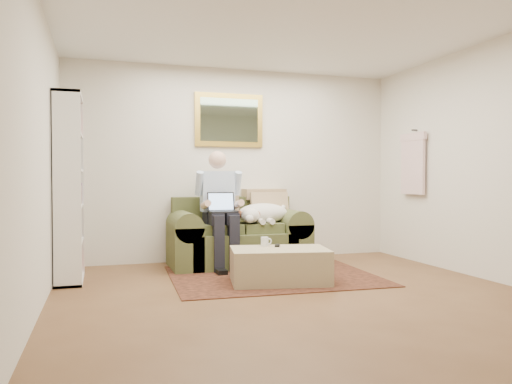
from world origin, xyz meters
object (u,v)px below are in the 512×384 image
seated_man (221,209)px  coffee_mug (265,242)px  bookshelf (69,188)px  laptop (222,207)px  ottoman (279,266)px  sleeping_dog (263,213)px  sofa (238,242)px

seated_man → coffee_mug: (0.30, -0.82, -0.31)m
bookshelf → laptop: bearing=6.7°
ottoman → seated_man: bearing=110.5°
seated_man → bookshelf: (-1.74, -0.27, 0.27)m
coffee_mug → sleeping_dog: bearing=73.1°
seated_man → bookshelf: size_ratio=0.73×
seated_man → sleeping_dog: seated_man is taller
laptop → sleeping_dog: bearing=13.6°
laptop → coffee_mug: laptop is taller
sofa → bookshelf: bearing=-167.9°
sofa → ottoman: bearing=-83.8°
ottoman → bookshelf: size_ratio=0.50×
laptop → sleeping_dog: size_ratio=0.47×
seated_man → ottoman: (0.39, -1.05, -0.54)m
coffee_mug → bookshelf: bearing=164.9°
seated_man → ottoman: bearing=-69.5°
sofa → coffee_mug: size_ratio=17.30×
sleeping_dog → coffee_mug: 0.96m
coffee_mug → bookshelf: (-2.04, 0.55, 0.58)m
laptop → coffee_mug: (0.30, -0.75, -0.35)m
laptop → coffee_mug: bearing=-68.3°
sofa → coffee_mug: 0.99m
laptop → bookshelf: (-1.74, -0.20, 0.24)m
ottoman → bookshelf: bookshelf is taller
sofa → coffee_mug: bearing=-87.7°
seated_man → sleeping_dog: bearing=7.1°
sofa → laptop: (-0.26, -0.23, 0.46)m
ottoman → coffee_mug: coffee_mug is taller
laptop → ottoman: laptop is taller
coffee_mug → sofa: bearing=92.3°
bookshelf → sofa: bearing=12.1°
sofa → sleeping_dog: bearing=-15.7°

